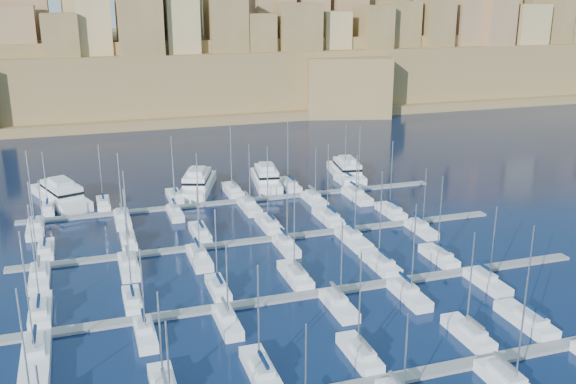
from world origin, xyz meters
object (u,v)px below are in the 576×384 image
object	(u,v)px
sailboat_4	(468,333)
motor_yacht_b	(198,183)
motor_yacht_a	(61,194)
motor_yacht_c	(266,178)
sailboat_2	(261,370)
motor_yacht_d	(346,171)

from	to	relation	value
sailboat_4	motor_yacht_b	world-z (taller)	sailboat_4
motor_yacht_a	motor_yacht_c	xyz separation A→B (m)	(42.32, -1.46, -0.00)
sailboat_2	sailboat_4	size ratio (longest dim) A/B	0.96
motor_yacht_a	motor_yacht_c	world-z (taller)	same
sailboat_2	motor_yacht_a	size ratio (longest dim) A/B	0.65
motor_yacht_b	motor_yacht_d	world-z (taller)	same
sailboat_4	motor_yacht_a	world-z (taller)	sailboat_4
sailboat_4	motor_yacht_c	bearing A→B (deg)	93.87
sailboat_4	motor_yacht_a	bearing A→B (deg)	123.26
motor_yacht_b	motor_yacht_c	bearing A→B (deg)	-3.38
sailboat_2	sailboat_4	distance (m)	26.04
motor_yacht_c	motor_yacht_b	bearing A→B (deg)	176.62
motor_yacht_b	motor_yacht_c	world-z (taller)	same
sailboat_4	motor_yacht_b	bearing A→B (deg)	105.42
motor_yacht_a	motor_yacht_d	world-z (taller)	same
sailboat_4	motor_yacht_c	distance (m)	70.49
motor_yacht_a	motor_yacht_d	distance (m)	61.34
sailboat_2	motor_yacht_a	world-z (taller)	sailboat_2
motor_yacht_b	motor_yacht_d	distance (m)	33.91
sailboat_4	motor_yacht_c	xyz separation A→B (m)	(-4.76, 70.32, 0.99)
sailboat_2	motor_yacht_b	world-z (taller)	sailboat_2
sailboat_4	motor_yacht_d	size ratio (longest dim) A/B	0.79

